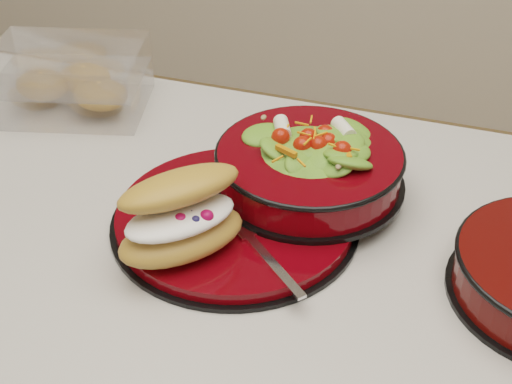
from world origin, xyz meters
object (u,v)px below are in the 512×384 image
(croissant, at_px, (183,216))
(pastry_box, at_px, (71,80))
(dinner_plate, at_px, (235,218))
(salad_bowl, at_px, (309,160))
(fork, at_px, (264,254))

(croissant, xyz_separation_m, pastry_box, (-0.31, 0.28, -0.02))
(dinner_plate, xyz_separation_m, pastry_box, (-0.34, 0.20, 0.03))
(pastry_box, bearing_deg, dinner_plate, -45.42)
(croissant, relative_size, pastry_box, 0.69)
(salad_bowl, relative_size, pastry_box, 0.94)
(dinner_plate, distance_m, fork, 0.09)
(fork, relative_size, pastry_box, 0.47)
(fork, bearing_deg, croissant, 140.80)
(croissant, height_order, pastry_box, croissant)
(salad_bowl, xyz_separation_m, fork, (-0.01, -0.15, -0.03))
(fork, xyz_separation_m, pastry_box, (-0.40, 0.26, 0.02))
(dinner_plate, relative_size, croissant, 1.70)
(croissant, bearing_deg, fork, -39.94)
(dinner_plate, xyz_separation_m, fork, (0.06, -0.06, 0.01))
(pastry_box, bearing_deg, salad_bowl, -30.78)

